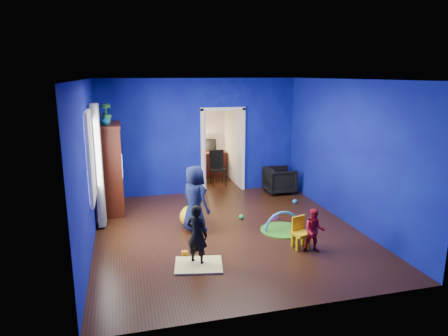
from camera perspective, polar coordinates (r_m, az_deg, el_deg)
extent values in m
cube|color=black|center=(7.88, 0.53, -9.04)|extent=(5.00, 5.50, 0.01)
cube|color=white|center=(7.29, 0.58, 12.55)|extent=(5.00, 5.50, 0.01)
cube|color=#0C0B7C|center=(10.09, -3.49, 4.46)|extent=(5.00, 0.02, 2.90)
cube|color=#0C0B7C|center=(4.94, 8.85, -5.11)|extent=(5.00, 0.02, 2.90)
cube|color=#0C0B7C|center=(7.24, -18.94, 0.23)|extent=(0.02, 5.50, 2.90)
cube|color=#0C0B7C|center=(8.44, 17.20, 2.14)|extent=(0.02, 5.50, 2.90)
imported|color=black|center=(10.36, 7.96, -1.73)|extent=(0.74, 0.72, 0.66)
imported|color=black|center=(6.47, -3.88, -9.46)|extent=(0.43, 0.41, 0.99)
imported|color=#0F1238|center=(7.70, -4.18, -4.43)|extent=(0.68, 0.76, 1.31)
imported|color=red|center=(7.06, 12.79, -8.75)|extent=(0.44, 0.39, 0.77)
imported|color=#0D646D|center=(8.63, -16.57, 6.53)|extent=(0.23, 0.23, 0.20)
imported|color=#308430|center=(9.14, -16.51, 7.56)|extent=(0.24, 0.24, 0.42)
cube|color=#3C180A|center=(9.11, -16.07, -0.02)|extent=(0.58, 1.14, 1.96)
cube|color=silver|center=(9.10, -15.83, 0.24)|extent=(0.46, 0.70, 0.54)
cube|color=#F2E07A|center=(6.58, -3.65, -13.66)|extent=(0.85, 0.73, 0.03)
sphere|color=yellow|center=(8.07, -4.80, -6.90)|extent=(0.43, 0.43, 0.43)
cube|color=yellow|center=(7.22, 10.93, -9.32)|extent=(0.35, 0.35, 0.50)
cylinder|color=green|center=(8.00, 8.29, -8.76)|extent=(0.85, 0.85, 0.02)
torus|color=#3F8CD8|center=(8.00, 8.30, -8.70)|extent=(0.77, 0.12, 0.77)
cube|color=white|center=(7.56, -18.70, 1.56)|extent=(0.03, 0.95, 1.55)
cube|color=slate|center=(8.15, -17.48, 0.30)|extent=(0.14, 0.42, 2.40)
cube|color=white|center=(10.29, -0.17, 2.40)|extent=(1.16, 0.10, 2.10)
cube|color=#3D140A|center=(11.87, -1.96, 0.53)|extent=(0.88, 0.44, 0.75)
cube|color=black|center=(11.87, -2.11, 3.36)|extent=(0.40, 0.05, 0.32)
sphere|color=#FFD88C|center=(11.76, -3.38, 3.16)|extent=(0.14, 0.14, 0.14)
cube|color=black|center=(10.94, -0.88, -0.11)|extent=(0.40, 0.40, 0.92)
cube|color=white|center=(11.72, -2.15, 8.51)|extent=(0.88, 0.24, 0.04)
cube|color=red|center=(7.78, 12.22, -9.27)|extent=(0.10, 0.08, 0.10)
sphere|color=blue|center=(9.63, 10.09, -4.70)|extent=(0.11, 0.11, 0.11)
cube|color=orange|center=(6.88, -5.64, -12.11)|extent=(0.10, 0.08, 0.10)
sphere|color=green|center=(8.50, 2.48, -6.96)|extent=(0.11, 0.11, 0.11)
cube|color=#C54ABB|center=(8.55, 7.32, -6.98)|extent=(0.10, 0.08, 0.10)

